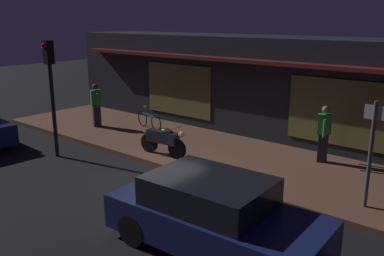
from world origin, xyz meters
name	(u,v)px	position (x,y,z in m)	size (l,w,h in m)	color
ground_plane	(145,182)	(0.00, 0.00, 0.00)	(60.00, 60.00, 0.00)	black
sidewalk_slab	(213,153)	(0.00, 3.00, 0.07)	(18.00, 4.00, 0.15)	brown
storefront_building	(268,86)	(0.00, 6.39, 1.80)	(18.00, 3.30, 3.60)	black
motorcycle	(164,140)	(-0.86, 1.65, 0.65)	(1.70, 0.55, 0.97)	black
bicycle_parked	(149,120)	(-3.47, 3.60, 0.51)	(1.62, 0.53, 0.91)	black
person_photographer	(96,104)	(-5.31, 2.58, 1.03)	(0.59, 0.44, 1.67)	#28232D
person_bystander	(324,133)	(3.10, 4.19, 1.03)	(0.44, 0.60, 1.67)	#28232D
sign_post	(371,148)	(5.06, 1.91, 1.51)	(0.44, 0.09, 2.40)	#47474C
traffic_light_pole	(51,78)	(-3.70, -0.25, 2.48)	(0.24, 0.33, 3.60)	black
parked_car_far	(214,215)	(3.37, -1.47, 0.70)	(4.17, 1.94, 1.42)	black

